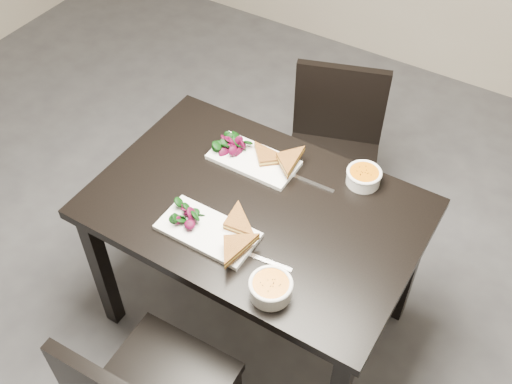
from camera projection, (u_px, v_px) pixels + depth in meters
ground at (176, 336)px, 2.66m from camera, size 5.00×5.00×0.00m
table at (256, 222)px, 2.27m from camera, size 1.20×0.80×0.75m
chair_far at (333, 146)px, 2.81m from camera, size 0.53×0.53×0.85m
plate_near at (208, 231)px, 2.10m from camera, size 0.35×0.18×0.02m
sandwich_near at (225, 229)px, 2.06m from camera, size 0.19×0.15×0.06m
salad_near at (184, 214)px, 2.11m from camera, size 0.11×0.10×0.05m
soup_bowl_near at (271, 287)px, 1.90m from camera, size 0.14×0.14×0.06m
cutlery_near at (267, 261)px, 2.02m from camera, size 0.18×0.04×0.00m
plate_far at (254, 160)px, 2.34m from camera, size 0.35×0.17×0.02m
sandwich_far at (266, 162)px, 2.29m from camera, size 0.22×0.21×0.06m
salad_far at (232, 145)px, 2.36m from camera, size 0.11×0.10×0.05m
soup_bowl_far at (364, 176)px, 2.25m from camera, size 0.13×0.13×0.06m
cutlery_far at (312, 183)px, 2.27m from camera, size 0.18×0.02×0.00m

